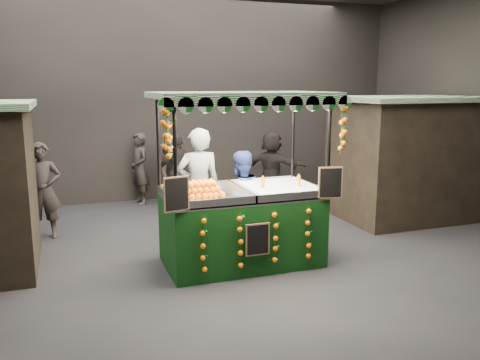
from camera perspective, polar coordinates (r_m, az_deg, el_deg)
name	(u,v)px	position (r m, az deg, el deg)	size (l,w,h in m)	color
ground	(235,263)	(8.16, -0.57, -9.50)	(12.00, 12.00, 0.00)	black
market_hall	(235,48)	(7.66, -0.62, 14.93)	(12.10, 10.10, 5.05)	black
neighbour_stall_right	(406,157)	(11.22, 18.54, 2.50)	(3.00, 2.20, 2.60)	black
juice_stall	(243,213)	(7.87, 0.35, -3.77)	(2.82, 1.66, 2.74)	black
vendor_grey	(199,187)	(8.80, -4.77, -0.86)	(0.81, 0.57, 2.11)	slate
vendor_blue	(240,199)	(8.76, 0.06, -2.20)	(1.01, 0.91, 1.71)	navy
shopper_0	(43,191)	(9.92, -21.72, -1.14)	(0.70, 0.50, 1.81)	#2C2523
shopper_1	(357,175)	(11.39, 13.31, 0.51)	(1.03, 1.03, 1.68)	black
shopper_2	(179,172)	(11.51, -7.05, 0.93)	(1.02, 0.44, 1.72)	black
shopper_3	(172,171)	(11.90, -7.88, 1.04)	(1.05, 1.22, 1.64)	#2D2724
shopper_5	(272,167)	(12.01, 3.68, 1.49)	(1.51, 1.53, 1.76)	black
shopper_6	(140,169)	(12.11, -11.47, 1.27)	(0.56, 0.71, 1.71)	#292522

